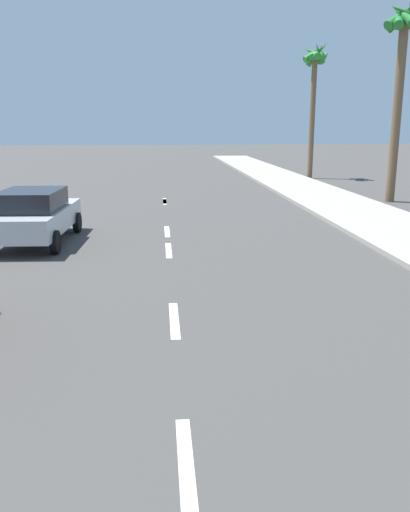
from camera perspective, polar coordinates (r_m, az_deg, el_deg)
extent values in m
plane|color=#423F3D|center=(16.45, -4.07, 2.11)|extent=(160.00, 160.00, 0.00)
cube|color=#9E998E|center=(19.95, 17.91, 3.76)|extent=(3.60, 80.00, 0.14)
cube|color=white|center=(5.74, -2.03, -21.89)|extent=(0.16, 1.80, 0.01)
cube|color=white|center=(9.46, -3.34, -6.89)|extent=(0.16, 1.80, 0.01)
cube|color=white|center=(14.62, -3.95, 0.62)|extent=(0.16, 1.80, 0.01)
cube|color=white|center=(17.23, -4.11, 2.66)|extent=(0.16, 1.80, 0.01)
cube|color=white|center=(24.02, -4.38, 5.86)|extent=(0.16, 1.80, 0.01)
cube|color=white|center=(24.35, -4.38, 5.97)|extent=(0.16, 1.80, 0.01)
cube|color=#B7BABF|center=(16.27, -17.91, 3.80)|extent=(2.05, 4.46, 0.64)
cube|color=black|center=(15.97, -18.28, 5.78)|extent=(1.73, 2.35, 0.56)
cylinder|color=black|center=(18.00, -19.39, 3.41)|extent=(0.21, 0.65, 0.64)
cylinder|color=black|center=(17.54, -13.64, 3.55)|extent=(0.21, 0.65, 0.64)
cylinder|color=black|center=(14.69, -15.88, 1.44)|extent=(0.21, 0.65, 0.64)
cylinder|color=brown|center=(25.27, 20.05, 14.60)|extent=(0.39, 0.39, 8.03)
cone|color=#1E6B28|center=(25.91, 20.94, 23.12)|extent=(1.58, 1.43, 1.42)
cone|color=#1E6B28|center=(25.83, 20.38, 23.20)|extent=(1.70, 1.06, 1.41)
cone|color=#1E6B28|center=(25.68, 20.22, 23.27)|extent=(1.00, 1.49, 1.49)
cone|color=#1E6B28|center=(25.46, 20.48, 23.34)|extent=(1.02, 1.39, 1.36)
cone|color=#1E6B28|center=(25.43, 20.99, 23.31)|extent=(1.50, 0.70, 0.99)
cylinder|color=brown|center=(35.35, 11.51, 14.58)|extent=(0.34, 0.34, 7.85)
cone|color=#2D8433|center=(35.64, 12.25, 20.62)|extent=(0.65, 1.83, 1.27)
cone|color=#2D8433|center=(35.82, 12.06, 20.60)|extent=(1.33, 1.55, 1.61)
cone|color=#2D8433|center=(35.83, 11.61, 20.62)|extent=(1.43, 0.76, 1.20)
cone|color=#2D8433|center=(35.62, 11.40, 20.67)|extent=(0.82, 1.81, 1.18)
cone|color=#2D8433|center=(35.48, 11.46, 20.69)|extent=(0.76, 1.87, 1.12)
cone|color=#2D8433|center=(35.36, 11.80, 20.70)|extent=(1.57, 1.00, 0.97)
cone|color=#2D8433|center=(35.50, 12.21, 20.65)|extent=(1.18, 1.27, 1.43)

